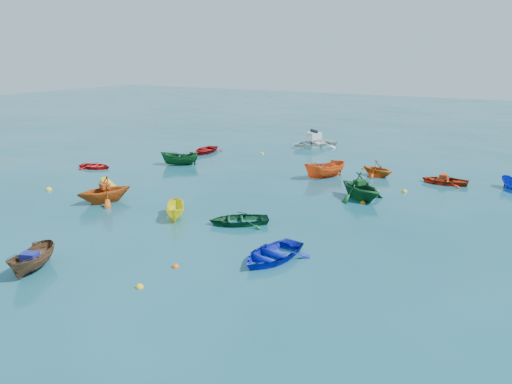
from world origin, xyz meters
The scene contains 28 objects.
ground centered at (0.00, 0.00, 0.00)m, with size 160.00×160.00×0.00m, color #0A424B.
sampan_brown_mid centered at (-2.79, -8.24, 0.00)m, with size 1.02×2.71×1.05m, color brown.
dinghy_blue_se centered at (5.02, -2.56, 0.00)m, with size 2.43×3.40×0.70m, color #0F1CC2.
dinghy_orange_w centered at (-7.30, 0.02, 0.00)m, with size 2.68×3.11×1.64m, color #C54F12.
sampan_yellow_mid centered at (-1.94, -0.19, 0.00)m, with size 0.93×2.46×0.95m, color yellow.
dinghy_green_e centered at (1.44, 0.64, 0.00)m, with size 2.17×3.04×0.63m, color #114A27.
dinghy_red_nw centered at (-14.42, 6.00, 0.00)m, with size 1.81×2.53×0.53m, color red.
sampan_orange_n centered at (1.67, 11.75, 0.00)m, with size 1.24×3.28×1.27m, color #E45415.
dinghy_green_n centered at (5.46, 7.92, 0.00)m, with size 2.82×3.27×1.72m, color #114D23.
dinghy_red_ne centered at (9.21, 14.24, 0.00)m, with size 2.11×2.95×0.61m, color #A8280E.
dinghy_red_far centered at (-10.66, 14.99, 0.00)m, with size 2.29×3.21×0.67m, color #AD0E0F.
dinghy_orange_far centered at (4.73, 13.99, 0.00)m, with size 2.05×2.38×1.25m, color #BC5211.
sampan_green_far centered at (-9.62, 10.04, 0.00)m, with size 1.08×2.87×1.11m, color #11491B.
kayak_yellow centered at (-9.05, 2.21, 0.00)m, with size 0.56×3.79×0.38m, color gold, non-canonical shape.
motorboat_white centered at (-3.56, 22.16, 0.00)m, with size 3.05×4.26×1.48m, color white.
tarp_blue_a centered at (-2.74, -8.38, 0.67)m, with size 0.62×0.47×0.30m, color navy.
tarp_orange_a centered at (-7.28, 0.06, 0.97)m, with size 0.60×0.46×0.29m, color #B33912.
tarp_green_b centered at (5.37, 7.98, 1.01)m, with size 0.62×0.47×0.30m, color #104218.
tarp_orange_b centered at (9.11, 14.23, 0.46)m, with size 0.65×0.49×0.32m, color #B63712.
buoy_ye_a centered at (1.94, -7.30, 0.00)m, with size 0.31×0.31×0.31m, color yellow.
buoy_or_b centered at (1.97, -5.19, 0.00)m, with size 0.29×0.29×0.29m, color orange.
buoy_ye_b centered at (-12.41, 0.20, 0.00)m, with size 0.38×0.38×0.38m, color yellow.
buoy_or_c centered at (-7.70, 1.35, 0.00)m, with size 0.37×0.37×0.37m, color #D4660B.
buoy_ye_c centered at (5.84, 9.91, 0.00)m, with size 0.37×0.37×0.37m, color yellow.
buoy_or_d centered at (5.89, 7.13, 0.00)m, with size 0.31×0.31×0.31m, color #D6540B.
buoy_ye_d centered at (-6.07, 16.87, 0.00)m, with size 0.30×0.30×0.30m, color yellow.
buoy_or_e centered at (3.23, 15.70, 0.00)m, with size 0.34×0.34×0.34m, color orange.
buoy_ye_e centered at (7.40, 10.77, 0.00)m, with size 0.35×0.35×0.35m, color yellow.
Camera 1 is at (14.01, -19.89, 8.50)m, focal length 35.00 mm.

